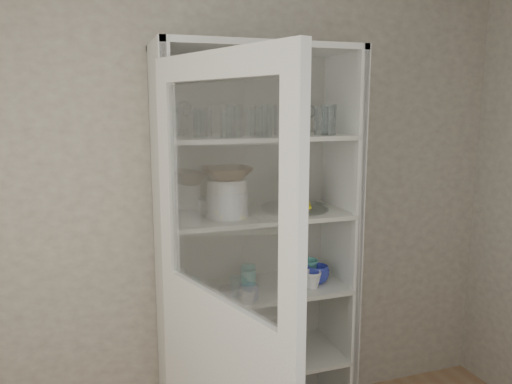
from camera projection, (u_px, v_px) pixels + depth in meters
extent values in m
cube|color=gray|center=(208.00, 200.00, 2.71)|extent=(3.60, 0.02, 2.60)
cube|color=beige|center=(163.00, 262.00, 2.45)|extent=(0.03, 0.45, 2.10)
cube|color=beige|center=(339.00, 244.00, 2.76)|extent=(0.03, 0.45, 2.10)
cube|color=gray|center=(244.00, 242.00, 2.80)|extent=(1.00, 0.03, 2.10)
cube|color=beige|center=(256.00, 48.00, 2.42)|extent=(1.00, 0.45, 0.03)
cube|color=beige|center=(257.00, 360.00, 2.70)|extent=(0.94, 0.42, 0.02)
cube|color=beige|center=(257.00, 290.00, 2.63)|extent=(0.94, 0.42, 0.02)
cube|color=beige|center=(257.00, 216.00, 2.56)|extent=(0.94, 0.42, 0.02)
cube|color=beige|center=(257.00, 137.00, 2.49)|extent=(0.94, 0.42, 0.02)
cube|color=beige|center=(218.00, 64.00, 1.72)|extent=(0.32, 0.87, 0.10)
cube|color=beige|center=(168.00, 179.00, 2.12)|extent=(0.07, 0.10, 0.80)
cube|color=beige|center=(293.00, 211.00, 1.48)|extent=(0.07, 0.10, 0.80)
cube|color=silver|center=(220.00, 192.00, 1.80)|extent=(0.24, 0.69, 0.78)
cylinder|color=silver|center=(200.00, 123.00, 2.27)|extent=(0.08, 0.08, 0.13)
cylinder|color=silver|center=(228.00, 122.00, 2.28)|extent=(0.09, 0.09, 0.14)
cylinder|color=silver|center=(234.00, 121.00, 2.29)|extent=(0.09, 0.09, 0.15)
cylinder|color=silver|center=(265.00, 122.00, 2.34)|extent=(0.08, 0.08, 0.14)
cylinder|color=silver|center=(282.00, 121.00, 2.40)|extent=(0.10, 0.10, 0.15)
cylinder|color=silver|center=(321.00, 121.00, 2.46)|extent=(0.09, 0.09, 0.14)
cylinder|color=silver|center=(329.00, 119.00, 2.49)|extent=(0.09, 0.09, 0.15)
cylinder|color=silver|center=(206.00, 123.00, 2.39)|extent=(0.06, 0.06, 0.12)
cylinder|color=silver|center=(177.00, 121.00, 2.38)|extent=(0.09, 0.09, 0.14)
cylinder|color=silver|center=(201.00, 122.00, 2.40)|extent=(0.09, 0.09, 0.14)
cylinder|color=silver|center=(250.00, 121.00, 2.44)|extent=(0.08, 0.08, 0.14)
cylinder|color=silver|center=(269.00, 120.00, 2.48)|extent=(0.09, 0.09, 0.15)
cylinder|color=silver|center=(227.00, 204.00, 2.48)|extent=(0.21, 0.21, 0.13)
cylinder|color=silver|center=(217.00, 205.00, 2.60)|extent=(0.21, 0.21, 0.07)
cylinder|color=silver|center=(227.00, 186.00, 2.46)|extent=(0.24, 0.24, 0.06)
imported|color=#492D15|center=(227.00, 173.00, 2.45)|extent=(0.25, 0.25, 0.06)
cylinder|color=silver|center=(295.00, 208.00, 2.65)|extent=(0.43, 0.43, 0.02)
cube|color=yellow|center=(295.00, 205.00, 2.65)|extent=(0.21, 0.21, 0.01)
cylinder|color=silver|center=(295.00, 198.00, 2.64)|extent=(0.15, 0.15, 0.06)
cylinder|color=#A1B5B7|center=(292.00, 194.00, 2.59)|extent=(0.13, 0.13, 0.18)
imported|color=#23379F|center=(318.00, 274.00, 2.69)|extent=(0.16, 0.16, 0.10)
imported|color=#208373|center=(308.00, 269.00, 2.76)|extent=(0.12, 0.12, 0.11)
imported|color=silver|center=(312.00, 280.00, 2.61)|extent=(0.11, 0.11, 0.09)
cylinder|color=#208373|center=(248.00, 277.00, 2.67)|extent=(0.08, 0.08, 0.08)
ellipsoid|color=#208373|center=(248.00, 268.00, 2.66)|extent=(0.08, 0.08, 0.02)
cylinder|color=silver|center=(229.00, 291.00, 2.52)|extent=(0.10, 0.10, 0.04)
cylinder|color=silver|center=(177.00, 282.00, 2.54)|extent=(0.13, 0.13, 0.12)
imported|color=silver|center=(233.00, 356.00, 2.64)|extent=(0.31, 0.31, 0.08)
cube|color=#9A9A9A|center=(275.00, 351.00, 2.71)|extent=(0.19, 0.15, 0.05)
cylinder|color=silver|center=(328.00, 120.00, 2.50)|extent=(0.07, 0.07, 0.15)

